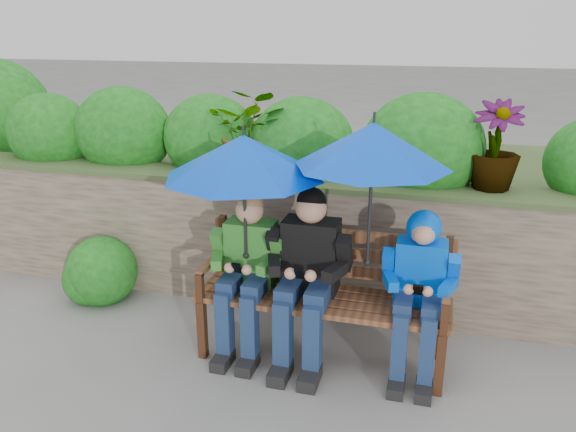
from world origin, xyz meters
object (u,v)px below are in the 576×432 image
(umbrella_left, at_px, (244,156))
(umbrella_right, at_px, (373,145))
(boy_middle, at_px, (307,270))
(boy_right, at_px, (419,281))
(park_bench, at_px, (325,286))
(boy_left, at_px, (247,266))

(umbrella_left, relative_size, umbrella_right, 1.07)
(boy_middle, distance_m, boy_right, 0.71)
(boy_right, relative_size, umbrella_left, 1.03)
(umbrella_left, xyz_separation_m, umbrella_right, (0.80, 0.05, 0.11))
(park_bench, distance_m, boy_middle, 0.20)
(umbrella_left, bearing_deg, boy_right, 0.80)
(boy_left, height_order, boy_right, boy_left)
(boy_right, height_order, umbrella_right, umbrella_right)
(boy_left, distance_m, boy_middle, 0.42)
(park_bench, xyz_separation_m, boy_left, (-0.52, -0.08, 0.12))
(boy_left, bearing_deg, umbrella_right, 3.80)
(park_bench, xyz_separation_m, boy_middle, (-0.10, -0.08, 0.14))
(boy_right, distance_m, umbrella_right, 0.90)
(boy_middle, relative_size, umbrella_right, 1.20)
(boy_middle, relative_size, umbrella_left, 1.12)
(boy_middle, bearing_deg, boy_right, 1.79)
(umbrella_left, bearing_deg, park_bench, 8.28)
(umbrella_left, height_order, umbrella_right, umbrella_right)
(park_bench, height_order, boy_left, boy_left)
(boy_middle, xyz_separation_m, umbrella_right, (0.38, 0.06, 0.83))
(umbrella_left, bearing_deg, umbrella_right, 3.81)
(boy_middle, bearing_deg, boy_left, 179.06)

